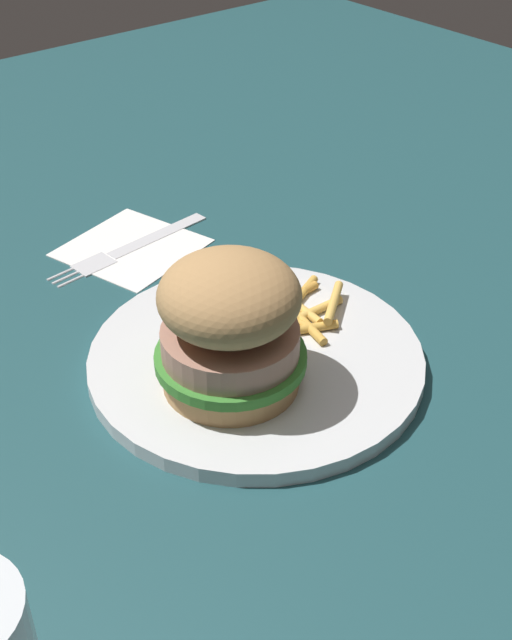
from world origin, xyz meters
The scene contains 6 objects.
ground_plane centered at (0.00, 0.00, 0.00)m, with size 1.60×1.60×0.00m, color #1E474C.
plate centered at (0.02, -0.02, 0.01)m, with size 0.25×0.25×0.01m, color silver.
sandwich centered at (0.00, 0.01, 0.06)m, with size 0.11×0.11×0.10m.
fries_pile centered at (0.03, -0.07, 0.02)m, with size 0.08×0.10×0.01m.
napkin centered at (0.22, -0.04, 0.00)m, with size 0.11×0.11×0.00m, color white.
fork centered at (0.22, -0.04, 0.00)m, with size 0.03×0.17×0.00m.
Camera 1 is at (-0.37, 0.30, 0.39)m, focal length 47.35 mm.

